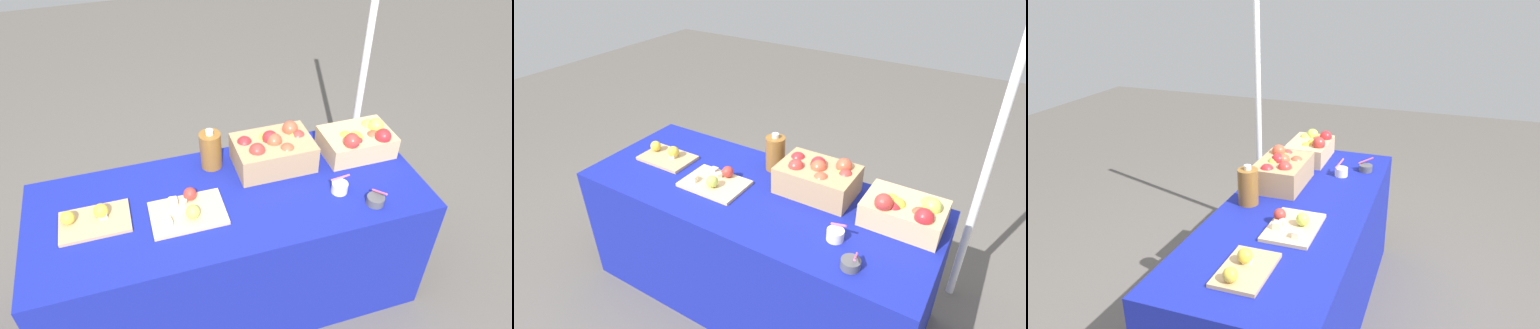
# 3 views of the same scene
# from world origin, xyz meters

# --- Properties ---
(ground_plane) EXTENTS (10.00, 10.00, 0.00)m
(ground_plane) POSITION_xyz_m (0.00, 0.00, 0.00)
(ground_plane) COLOR #56514C
(table) EXTENTS (1.90, 0.76, 0.74)m
(table) POSITION_xyz_m (0.00, 0.00, 0.37)
(table) COLOR navy
(table) RESTS_ON ground_plane
(apple_crate_left) EXTENTS (0.36, 0.25, 0.18)m
(apple_crate_left) POSITION_xyz_m (0.74, 0.13, 0.82)
(apple_crate_left) COLOR tan
(apple_crate_left) RESTS_ON table
(apple_crate_middle) EXTENTS (0.39, 0.27, 0.20)m
(apple_crate_middle) POSITION_xyz_m (0.28, 0.17, 0.83)
(apple_crate_middle) COLOR tan
(apple_crate_middle) RESTS_ON table
(cutting_board_front) EXTENTS (0.34, 0.24, 0.08)m
(cutting_board_front) POSITION_xyz_m (-0.22, -0.06, 0.76)
(cutting_board_front) COLOR #D1B284
(cutting_board_front) RESTS_ON table
(cutting_board_back) EXTENTS (0.31, 0.21, 0.09)m
(cutting_board_back) POSITION_xyz_m (-0.63, 0.01, 0.76)
(cutting_board_back) COLOR tan
(cutting_board_back) RESTS_ON table
(sample_bowl_near) EXTENTS (0.09, 0.08, 0.10)m
(sample_bowl_near) POSITION_xyz_m (0.51, -0.13, 0.77)
(sample_bowl_near) COLOR silver
(sample_bowl_near) RESTS_ON table
(sample_bowl_mid) EXTENTS (0.08, 0.09, 0.09)m
(sample_bowl_mid) POSITION_xyz_m (0.64, -0.26, 0.76)
(sample_bowl_mid) COLOR #4C4C51
(sample_bowl_mid) RESTS_ON table
(cider_jug) EXTENTS (0.11, 0.11, 0.22)m
(cider_jug) POSITION_xyz_m (-0.03, 0.25, 0.84)
(cider_jug) COLOR brown
(cider_jug) RESTS_ON table
(tent_pole) EXTENTS (0.04, 0.04, 1.96)m
(tent_pole) POSITION_xyz_m (1.00, 0.61, 0.98)
(tent_pole) COLOR white
(tent_pole) RESTS_ON ground_plane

